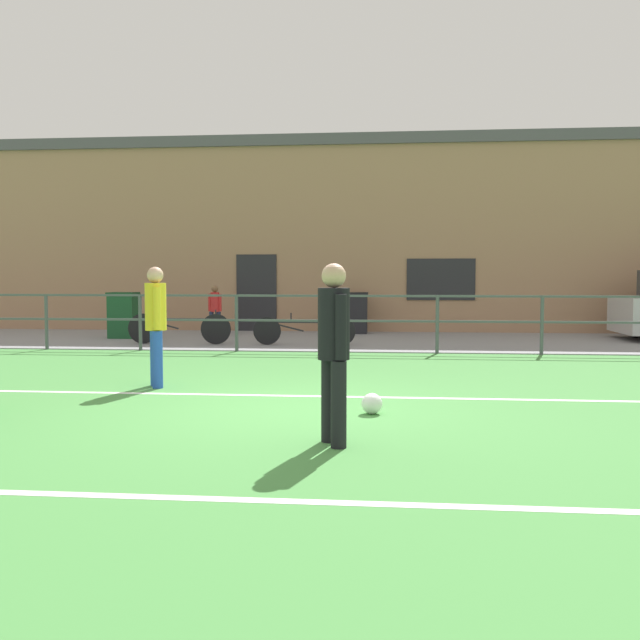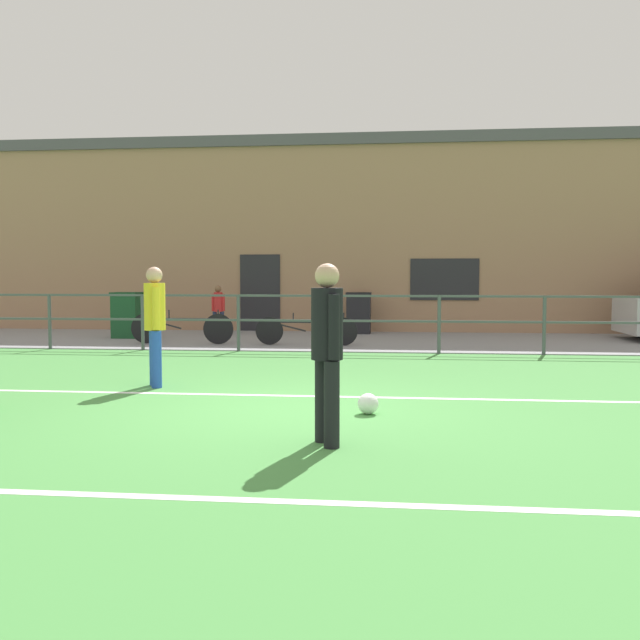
{
  "view_description": "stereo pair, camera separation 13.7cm",
  "coord_description": "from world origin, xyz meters",
  "px_view_note": "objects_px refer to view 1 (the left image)",
  "views": [
    {
      "loc": [
        1.03,
        -7.84,
        1.53
      ],
      "look_at": [
        -0.05,
        3.29,
        0.82
      ],
      "focal_mm": 39.34,
      "sensor_mm": 36.0,
      "label": 1
    },
    {
      "loc": [
        1.16,
        -7.82,
        1.53
      ],
      "look_at": [
        -0.05,
        3.29,
        0.82
      ],
      "focal_mm": 39.34,
      "sensor_mm": 36.0,
      "label": 2
    }
  ],
  "objects_px": {
    "bicycle_parked_0": "(304,330)",
    "bicycle_parked_1": "(179,328)",
    "soccer_ball_match": "(372,404)",
    "trash_bin_1": "(123,315)",
    "player_goalkeeper": "(334,342)",
    "player_winger": "(156,319)",
    "trash_bin_0": "(355,313)",
    "spectator_child": "(215,307)"
  },
  "relations": [
    {
      "from": "soccer_ball_match",
      "to": "trash_bin_1",
      "type": "height_order",
      "value": "trash_bin_1"
    },
    {
      "from": "trash_bin_1",
      "to": "bicycle_parked_1",
      "type": "bearing_deg",
      "value": -36.43
    },
    {
      "from": "spectator_child",
      "to": "soccer_ball_match",
      "type": "bearing_deg",
      "value": 112.22
    },
    {
      "from": "player_winger",
      "to": "bicycle_parked_0",
      "type": "height_order",
      "value": "player_winger"
    },
    {
      "from": "soccer_ball_match",
      "to": "bicycle_parked_1",
      "type": "distance_m",
      "value": 8.57
    },
    {
      "from": "player_winger",
      "to": "trash_bin_0",
      "type": "bearing_deg",
      "value": -39.66
    },
    {
      "from": "player_winger",
      "to": "trash_bin_0",
      "type": "distance_m",
      "value": 9.21
    },
    {
      "from": "player_goalkeeper",
      "to": "trash_bin_1",
      "type": "xyz_separation_m",
      "value": [
        -5.87,
        10.09,
        -0.35
      ]
    },
    {
      "from": "soccer_ball_match",
      "to": "spectator_child",
      "type": "xyz_separation_m",
      "value": [
        -4.18,
        9.67,
        0.62
      ]
    },
    {
      "from": "player_goalkeeper",
      "to": "player_winger",
      "type": "xyz_separation_m",
      "value": [
        -2.68,
        3.06,
        0.0
      ]
    },
    {
      "from": "bicycle_parked_0",
      "to": "bicycle_parked_1",
      "type": "xyz_separation_m",
      "value": [
        -2.78,
        -0.0,
        0.03
      ]
    },
    {
      "from": "soccer_ball_match",
      "to": "spectator_child",
      "type": "bearing_deg",
      "value": 113.41
    },
    {
      "from": "player_winger",
      "to": "soccer_ball_match",
      "type": "bearing_deg",
      "value": -143.37
    },
    {
      "from": "spectator_child",
      "to": "trash_bin_1",
      "type": "height_order",
      "value": "spectator_child"
    },
    {
      "from": "soccer_ball_match",
      "to": "bicycle_parked_1",
      "type": "bearing_deg",
      "value": 121.04
    },
    {
      "from": "player_winger",
      "to": "trash_bin_1",
      "type": "xyz_separation_m",
      "value": [
        -3.19,
        7.03,
        -0.36
      ]
    },
    {
      "from": "player_goalkeeper",
      "to": "bicycle_parked_0",
      "type": "height_order",
      "value": "player_goalkeeper"
    },
    {
      "from": "trash_bin_1",
      "to": "trash_bin_0",
      "type": "bearing_deg",
      "value": 18.8
    },
    {
      "from": "bicycle_parked_0",
      "to": "bicycle_parked_1",
      "type": "bearing_deg",
      "value": -180.0
    },
    {
      "from": "player_goalkeeper",
      "to": "player_winger",
      "type": "height_order",
      "value": "player_winger"
    },
    {
      "from": "player_winger",
      "to": "spectator_child",
      "type": "relative_size",
      "value": 1.32
    },
    {
      "from": "player_winger",
      "to": "spectator_child",
      "type": "distance_m",
      "value": 8.14
    },
    {
      "from": "bicycle_parked_0",
      "to": "trash_bin_0",
      "type": "distance_m",
      "value": 3.34
    },
    {
      "from": "player_goalkeeper",
      "to": "bicycle_parked_1",
      "type": "relative_size",
      "value": 0.71
    },
    {
      "from": "player_goalkeeper",
      "to": "bicycle_parked_1",
      "type": "xyz_separation_m",
      "value": [
        -4.1,
        8.79,
        -0.56
      ]
    },
    {
      "from": "player_winger",
      "to": "bicycle_parked_1",
      "type": "xyz_separation_m",
      "value": [
        -1.42,
        5.72,
        -0.57
      ]
    },
    {
      "from": "player_goalkeeper",
      "to": "trash_bin_1",
      "type": "distance_m",
      "value": 11.68
    },
    {
      "from": "player_goalkeeper",
      "to": "trash_bin_1",
      "type": "height_order",
      "value": "player_goalkeeper"
    },
    {
      "from": "spectator_child",
      "to": "bicycle_parked_1",
      "type": "bearing_deg",
      "value": 83.09
    },
    {
      "from": "bicycle_parked_1",
      "to": "trash_bin_0",
      "type": "bearing_deg",
      "value": 40.31
    },
    {
      "from": "trash_bin_0",
      "to": "trash_bin_1",
      "type": "distance_m",
      "value": 5.83
    },
    {
      "from": "soccer_ball_match",
      "to": "spectator_child",
      "type": "height_order",
      "value": "spectator_child"
    },
    {
      "from": "bicycle_parked_1",
      "to": "trash_bin_1",
      "type": "bearing_deg",
      "value": 143.57
    },
    {
      "from": "bicycle_parked_1",
      "to": "soccer_ball_match",
      "type": "bearing_deg",
      "value": -58.96
    },
    {
      "from": "spectator_child",
      "to": "bicycle_parked_0",
      "type": "relative_size",
      "value": 0.56
    },
    {
      "from": "trash_bin_0",
      "to": "trash_bin_1",
      "type": "xyz_separation_m",
      "value": [
        -5.52,
        -1.88,
        0.02
      ]
    },
    {
      "from": "soccer_ball_match",
      "to": "trash_bin_0",
      "type": "xyz_separation_m",
      "value": [
        -0.67,
        10.52,
        0.44
      ]
    },
    {
      "from": "soccer_ball_match",
      "to": "spectator_child",
      "type": "distance_m",
      "value": 10.55
    },
    {
      "from": "bicycle_parked_0",
      "to": "trash_bin_0",
      "type": "relative_size",
      "value": 2.08
    },
    {
      "from": "bicycle_parked_0",
      "to": "trash_bin_1",
      "type": "bearing_deg",
      "value": 163.98
    },
    {
      "from": "player_goalkeeper",
      "to": "spectator_child",
      "type": "relative_size",
      "value": 1.31
    },
    {
      "from": "bicycle_parked_0",
      "to": "trash_bin_1",
      "type": "xyz_separation_m",
      "value": [
        -4.55,
        1.3,
        0.24
      ]
    }
  ]
}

